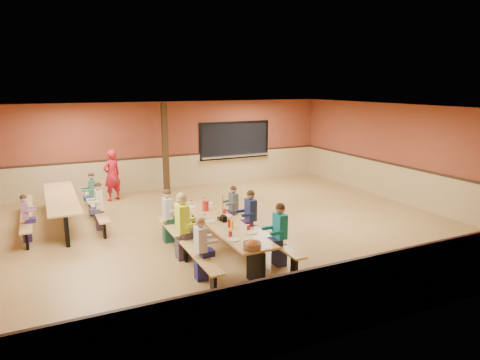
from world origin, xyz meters
name	(u,v)px	position (x,y,z in m)	size (l,w,h in m)	color
ground	(223,230)	(0.00, 0.00, 0.00)	(12.00, 12.00, 0.00)	olive
room_envelope	(223,203)	(0.00, 0.00, 0.69)	(12.04, 10.04, 3.02)	brown
kitchen_pass_through	(235,142)	(2.60, 4.96, 1.49)	(2.78, 0.28, 1.38)	black
structural_post	(165,148)	(-0.20, 4.40, 1.50)	(0.18, 0.18, 3.00)	black
cafeteria_table_main	(222,231)	(-0.64, -1.44, 0.53)	(1.91, 3.70, 0.74)	tan
cafeteria_table_second	(62,204)	(-3.59, 2.25, 0.53)	(1.91, 3.70, 0.74)	tan
seated_child_white_left	(201,249)	(-1.47, -2.37, 0.60)	(0.36, 0.30, 1.20)	silver
seated_adult_yellow	(182,227)	(-1.47, -1.29, 0.70)	(0.46, 0.38, 1.39)	#D4EF29
seated_child_grey_left	(168,216)	(-1.47, -0.20, 0.61)	(0.38, 0.31, 1.23)	#B7B7B7
seated_child_teal_right	(280,235)	(0.18, -2.43, 0.64)	(0.40, 0.33, 1.27)	teal
seated_child_navy_right	(251,218)	(0.18, -1.14, 0.62)	(0.39, 0.32, 1.24)	navy
seated_child_char_right	(234,209)	(0.18, -0.21, 0.57)	(0.34, 0.28, 1.14)	#4E5559
seated_child_purple_sec	(26,219)	(-4.42, 1.23, 0.55)	(0.32, 0.26, 1.10)	#99628A
seated_child_green_sec	(93,194)	(-2.77, 2.69, 0.60)	(0.37, 0.30, 1.20)	#3C8064
seated_child_tan_sec	(99,207)	(-2.77, 1.37, 0.60)	(0.36, 0.30, 1.20)	beige
standing_woman	(112,175)	(-2.02, 4.09, 0.80)	(0.59, 0.39, 1.61)	#AE131F
punch_pitcher	(205,206)	(-0.67, -0.55, 0.85)	(0.16, 0.16, 0.22)	red
chip_bowl	(252,245)	(-0.77, -3.09, 0.81)	(0.32, 0.32, 0.15)	orange
napkin_dispenser	(224,219)	(-0.61, -1.46, 0.80)	(0.10, 0.14, 0.13)	black
condiment_mustard	(232,225)	(-0.65, -1.97, 0.82)	(0.06, 0.06, 0.17)	yellow
condiment_ketchup	(229,223)	(-0.66, -1.84, 0.82)	(0.06, 0.06, 0.17)	#B2140F
table_paddle	(222,214)	(-0.60, -1.34, 0.88)	(0.16, 0.16, 0.56)	black
place_settings	(222,219)	(-0.64, -1.44, 0.80)	(0.65, 3.30, 0.11)	beige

